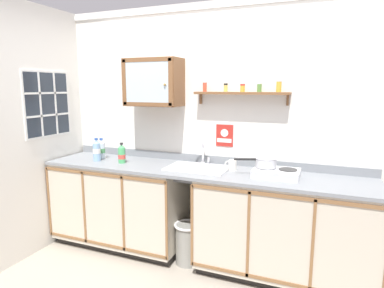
{
  "coord_description": "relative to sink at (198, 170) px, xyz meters",
  "views": [
    {
      "loc": [
        1.13,
        -2.65,
        1.73
      ],
      "look_at": [
        -0.1,
        0.37,
        1.16
      ],
      "focal_mm": 30.97,
      "sensor_mm": 36.0,
      "label": 1
    }
  ],
  "objects": [
    {
      "name": "floor",
      "position": [
        -0.0,
        -0.29,
        -0.93
      ],
      "size": [
        6.26,
        6.26,
        0.0
      ],
      "primitive_type": "plane",
      "color": "#9E9384",
      "rests_on": "ground"
    },
    {
      "name": "back_wall",
      "position": [
        -0.0,
        0.29,
        0.36
      ],
      "size": [
        3.86,
        0.07,
        2.56
      ],
      "color": "silver",
      "rests_on": "ground"
    },
    {
      "name": "side_wall_left",
      "position": [
        -1.65,
        -0.61,
        0.35
      ],
      "size": [
        0.05,
        3.36,
        2.56
      ],
      "primitive_type": "cube",
      "color": "silver",
      "rests_on": "ground"
    },
    {
      "name": "lower_cabinet_run",
      "position": [
        -0.9,
        -0.04,
        -0.46
      ],
      "size": [
        1.45,
        0.62,
        0.91
      ],
      "color": "black",
      "rests_on": "ground"
    },
    {
      "name": "lower_cabinet_run_right",
      "position": [
        0.84,
        -0.04,
        -0.46
      ],
      "size": [
        1.56,
        0.62,
        0.91
      ],
      "color": "black",
      "rests_on": "ground"
    },
    {
      "name": "countertop",
      "position": [
        -0.0,
        -0.04,
        0.0
      ],
      "size": [
        3.22,
        0.64,
        0.03
      ],
      "primitive_type": "cube",
      "color": "gray",
      "rests_on": "lower_cabinet_run"
    },
    {
      "name": "backsplash",
      "position": [
        -0.0,
        0.26,
        0.06
      ],
      "size": [
        3.22,
        0.02,
        0.08
      ],
      "primitive_type": "cube",
      "color": "gray",
      "rests_on": "countertop"
    },
    {
      "name": "sink",
      "position": [
        0.0,
        0.0,
        0.0
      ],
      "size": [
        0.59,
        0.44,
        0.41
      ],
      "color": "silver",
      "rests_on": "countertop"
    },
    {
      "name": "hot_plate_stove",
      "position": [
        0.75,
        -0.05,
        0.05
      ],
      "size": [
        0.4,
        0.29,
        0.08
      ],
      "color": "silver",
      "rests_on": "countertop"
    },
    {
      "name": "saucepan",
      "position": [
        0.65,
        -0.03,
        0.14
      ],
      "size": [
        0.37,
        0.2,
        0.09
      ],
      "color": "silver",
      "rests_on": "hot_plate_stove"
    },
    {
      "name": "bottle_water_clear_0",
      "position": [
        -1.15,
        0.01,
        0.12
      ],
      "size": [
        0.08,
        0.08,
        0.23
      ],
      "color": "silver",
      "rests_on": "countertop"
    },
    {
      "name": "bottle_water_blue_1",
      "position": [
        -1.13,
        -0.1,
        0.13
      ],
      "size": [
        0.08,
        0.08,
        0.25
      ],
      "color": "#8CB7E0",
      "rests_on": "countertop"
    },
    {
      "name": "bottle_soda_green_2",
      "position": [
        -0.82,
        -0.09,
        0.11
      ],
      "size": [
        0.08,
        0.08,
        0.21
      ],
      "color": "#4CB266",
      "rests_on": "countertop"
    },
    {
      "name": "mug",
      "position": [
        0.33,
        0.04,
        0.07
      ],
      "size": [
        0.12,
        0.08,
        0.1
      ],
      "color": "white",
      "rests_on": "countertop"
    },
    {
      "name": "wall_cabinet",
      "position": [
        -0.54,
        0.12,
        0.85
      ],
      "size": [
        0.59,
        0.31,
        0.48
      ],
      "color": "brown"
    },
    {
      "name": "spice_shelf",
      "position": [
        0.37,
        0.2,
        0.75
      ],
      "size": [
        0.92,
        0.14,
        0.23
      ],
      "color": "brown"
    },
    {
      "name": "warning_sign",
      "position": [
        0.18,
        0.26,
        0.31
      ],
      "size": [
        0.18,
        0.01,
        0.22
      ],
      "color": "#B2261E"
    },
    {
      "name": "window",
      "position": [
        -1.62,
        -0.25,
        0.62
      ],
      "size": [
        0.03,
        0.62,
        0.7
      ],
      "color": "#262D38"
    },
    {
      "name": "trash_bin",
      "position": [
        -0.06,
        -0.13,
        -0.71
      ],
      "size": [
        0.28,
        0.28,
        0.41
      ],
      "color": "gray",
      "rests_on": "ground"
    }
  ]
}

